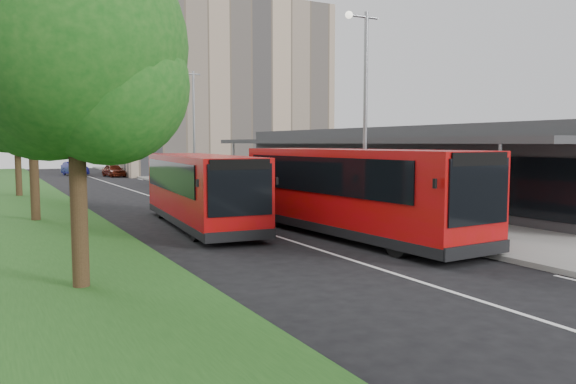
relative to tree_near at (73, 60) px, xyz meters
name	(u,v)px	position (x,y,z in m)	size (l,w,h in m)	color
ground	(295,242)	(7.01, 2.95, -4.95)	(120.00, 120.00, 0.00)	black
pavement	(229,189)	(13.01, 22.95, -4.87)	(5.00, 80.00, 0.15)	gray
grass_verge	(20,198)	(0.01, 22.95, -4.90)	(5.00, 80.00, 0.10)	#1F4C18
lane_centre_line	(164,200)	(7.01, 17.95, -4.94)	(0.12, 70.00, 0.01)	silver
kerb_dashes	(197,192)	(10.31, 21.95, -4.94)	(0.12, 56.00, 0.01)	silver
office_block	(219,89)	(21.01, 44.95, 4.05)	(22.00, 12.00, 18.00)	tan
station_building	(399,165)	(17.87, 10.95, -2.91)	(7.70, 26.00, 4.00)	#313134
tree_near	(73,60)	(0.00, 0.00, 0.00)	(4.77, 4.77, 7.66)	#372416
tree_mid	(30,88)	(0.00, 12.00, 0.44)	(5.19, 5.19, 8.34)	#372416
tree_far	(16,119)	(0.00, 24.00, -0.34)	(4.46, 4.46, 7.13)	#372416
lamp_post_near	(364,103)	(11.13, 4.95, -0.23)	(1.44, 0.28, 8.00)	gray
lamp_post_far	(193,121)	(11.13, 24.95, -0.23)	(1.44, 0.28, 8.00)	gray
bus_main	(353,192)	(9.26, 2.91, -3.41)	(3.27, 10.70, 2.99)	#AD090F
bus_second	(201,190)	(5.51, 7.69, -3.54)	(3.30, 9.85, 2.74)	#AD090F
litter_bin	(289,191)	(12.36, 13.13, -4.29)	(0.57, 0.57, 1.02)	#392117
bollard	(228,181)	(12.25, 21.38, -4.23)	(0.18, 0.18, 1.14)	#FEF40D
car_near	(114,170)	(9.07, 42.04, -4.34)	(1.43, 3.55, 1.21)	#5C1A0D
car_far	(75,169)	(6.11, 46.07, -4.26)	(1.45, 4.16, 1.37)	navy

